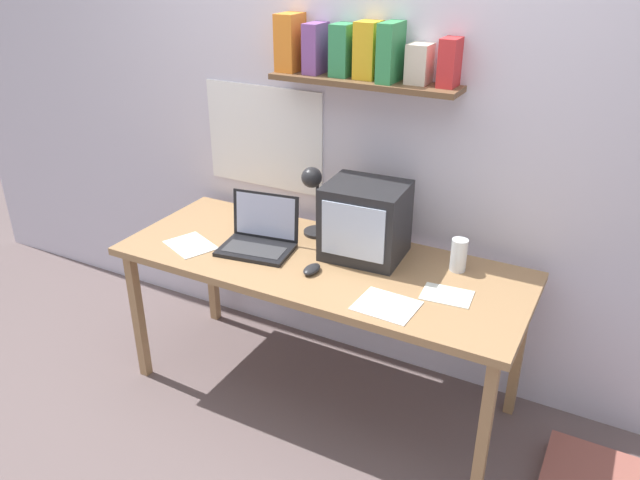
% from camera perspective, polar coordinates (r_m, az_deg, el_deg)
% --- Properties ---
extents(ground_plane, '(12.00, 12.00, 0.00)m').
position_cam_1_polar(ground_plane, '(3.21, 0.00, -13.64)').
color(ground_plane, '#675656').
extents(back_wall, '(5.60, 0.24, 2.60)m').
position_cam_1_polar(back_wall, '(2.97, 4.13, 11.46)').
color(back_wall, silver).
rests_on(back_wall, ground_plane).
extents(corner_desk, '(1.86, 0.72, 0.74)m').
position_cam_1_polar(corner_desk, '(2.82, 0.00, -2.88)').
color(corner_desk, '#A0784E').
rests_on(corner_desk, ground_plane).
extents(crt_monitor, '(0.37, 0.32, 0.34)m').
position_cam_1_polar(crt_monitor, '(2.77, 4.15, 1.77)').
color(crt_monitor, '#232326').
rests_on(crt_monitor, corner_desk).
extents(laptop, '(0.36, 0.30, 0.24)m').
position_cam_1_polar(laptop, '(2.90, -5.50, 0.49)').
color(laptop, black).
rests_on(laptop, corner_desk).
extents(desk_lamp, '(0.14, 0.17, 0.36)m').
position_cam_1_polar(desk_lamp, '(2.92, -0.61, 4.46)').
color(desk_lamp, '#232326').
rests_on(desk_lamp, corner_desk).
extents(juice_glass, '(0.07, 0.07, 0.15)m').
position_cam_1_polar(juice_glass, '(2.75, 12.56, -1.48)').
color(juice_glass, white).
rests_on(juice_glass, corner_desk).
extents(computer_mouse, '(0.06, 0.11, 0.03)m').
position_cam_1_polar(computer_mouse, '(2.69, -0.75, -2.69)').
color(computer_mouse, '#232326').
rests_on(computer_mouse, corner_desk).
extents(printed_handout, '(0.24, 0.21, 0.00)m').
position_cam_1_polar(printed_handout, '(2.47, 6.10, -5.98)').
color(printed_handout, white).
rests_on(printed_handout, corner_desk).
extents(loose_paper_near_monitor, '(0.21, 0.16, 0.00)m').
position_cam_1_polar(loose_paper_near_monitor, '(2.58, 11.53, -4.97)').
color(loose_paper_near_monitor, silver).
rests_on(loose_paper_near_monitor, corner_desk).
extents(loose_paper_near_laptop, '(0.28, 0.25, 0.00)m').
position_cam_1_polar(loose_paper_near_laptop, '(2.99, -11.74, -0.45)').
color(loose_paper_near_laptop, white).
rests_on(loose_paper_near_laptop, corner_desk).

